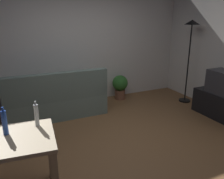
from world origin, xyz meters
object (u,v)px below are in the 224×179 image
object	(u,v)px
couch	(56,100)
bottle_clear	(36,115)
potted_plant	(120,85)
tv_stand	(222,106)
torchiere_lamp	(191,39)
bottle_blue	(5,122)

from	to	relation	value
couch	bottle_clear	xyz separation A→B (m)	(-0.58, -1.94, 0.58)
couch	potted_plant	bearing A→B (deg)	-168.75
tv_stand	potted_plant	size ratio (longest dim) A/B	1.93
torchiere_lamp	bottle_clear	xyz separation A→B (m)	(-3.44, -1.48, -0.53)
torchiere_lamp	bottle_clear	world-z (taller)	torchiere_lamp
bottle_clear	torchiere_lamp	bearing A→B (deg)	23.30
bottle_blue	bottle_clear	size ratio (longest dim) A/B	1.04
potted_plant	bottle_blue	bearing A→B (deg)	-136.76
couch	bottle_clear	world-z (taller)	bottle_clear
potted_plant	bottle_clear	distance (m)	3.17
bottle_clear	bottle_blue	bearing A→B (deg)	-167.76
tv_stand	torchiere_lamp	distance (m)	1.55
potted_plant	couch	bearing A→B (deg)	-168.75
torchiere_lamp	bottle_blue	distance (m)	4.10
potted_plant	tv_stand	bearing A→B (deg)	-54.13
couch	potted_plant	distance (m)	1.60
tv_stand	torchiere_lamp	xyz separation A→B (m)	(0.00, 1.01, 1.17)
tv_stand	bottle_clear	bearing A→B (deg)	97.89
tv_stand	bottle_blue	size ratio (longest dim) A/B	3.75
couch	bottle_clear	bearing A→B (deg)	73.28
couch	bottle_blue	size ratio (longest dim) A/B	6.47
tv_stand	bottle_blue	distance (m)	3.85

